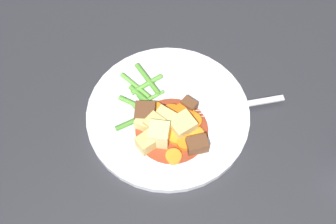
{
  "coord_description": "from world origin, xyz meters",
  "views": [
    {
      "loc": [
        0.28,
        -0.19,
        0.59
      ],
      "look_at": [
        0.0,
        0.0,
        0.01
      ],
      "focal_mm": 43.82,
      "sensor_mm": 36.0,
      "label": 1
    }
  ],
  "objects": [
    {
      "name": "ground_plane",
      "position": [
        0.0,
        0.0,
        0.0
      ],
      "size": [
        3.0,
        3.0,
        0.0
      ],
      "primitive_type": "plane",
      "color": "#2D2D33"
    },
    {
      "name": "dinner_plate",
      "position": [
        0.0,
        0.0,
        0.01
      ],
      "size": [
        0.27,
        0.27,
        0.01
      ],
      "primitive_type": "cylinder",
      "color": "white",
      "rests_on": "ground_plane"
    },
    {
      "name": "stew_sauce",
      "position": [
        0.03,
        -0.01,
        0.01
      ],
      "size": [
        0.12,
        0.12,
        0.0
      ],
      "primitive_type": "cylinder",
      "color": "#93381E",
      "rests_on": "dinner_plate"
    },
    {
      "name": "carrot_slice_0",
      "position": [
        0.04,
        0.02,
        0.02
      ],
      "size": [
        0.04,
        0.04,
        0.01
      ],
      "primitive_type": "cylinder",
      "rotation": [
        0.0,
        0.0,
        5.77
      ],
      "color": "orange",
      "rests_on": "dinner_plate"
    },
    {
      "name": "carrot_slice_1",
      "position": [
        0.02,
        0.02,
        0.02
      ],
      "size": [
        0.04,
        0.04,
        0.01
      ],
      "primitive_type": "cylinder",
      "rotation": [
        0.0,
        0.0,
        4.44
      ],
      "color": "orange",
      "rests_on": "dinner_plate"
    },
    {
      "name": "carrot_slice_2",
      "position": [
        -0.01,
        -0.02,
        0.02
      ],
      "size": [
        0.03,
        0.03,
        0.01
      ],
      "primitive_type": "cylinder",
      "rotation": [
        0.0,
        0.0,
        2.3
      ],
      "color": "orange",
      "rests_on": "dinner_plate"
    },
    {
      "name": "carrot_slice_3",
      "position": [
        0.04,
        -0.01,
        0.02
      ],
      "size": [
        0.05,
        0.05,
        0.01
      ],
      "primitive_type": "cylinder",
      "rotation": [
        0.0,
        0.0,
        5.36
      ],
      "color": "orange",
      "rests_on": "dinner_plate"
    },
    {
      "name": "carrot_slice_4",
      "position": [
        0.07,
        -0.04,
        0.02
      ],
      "size": [
        0.04,
        0.04,
        0.01
      ],
      "primitive_type": "cylinder",
      "rotation": [
        0.0,
        0.0,
        2.35
      ],
      "color": "orange",
      "rests_on": "dinner_plate"
    },
    {
      "name": "carrot_slice_5",
      "position": [
        0.06,
        0.01,
        0.02
      ],
      "size": [
        0.03,
        0.03,
        0.01
      ],
      "primitive_type": "cylinder",
      "rotation": [
        0.0,
        0.0,
        1.89
      ],
      "color": "orange",
      "rests_on": "dinner_plate"
    },
    {
      "name": "carrot_slice_6",
      "position": [
        0.01,
        -0.0,
        0.02
      ],
      "size": [
        0.04,
        0.04,
        0.01
      ],
      "primitive_type": "cylinder",
      "rotation": [
        0.0,
        0.0,
        1.09
      ],
      "color": "orange",
      "rests_on": "dinner_plate"
    },
    {
      "name": "carrot_slice_7",
      "position": [
        0.06,
        -0.01,
        0.02
      ],
      "size": [
        0.03,
        0.03,
        0.01
      ],
      "primitive_type": "cylinder",
      "rotation": [
        0.0,
        0.0,
        4.81
      ],
      "color": "orange",
      "rests_on": "dinner_plate"
    },
    {
      "name": "potato_chunk_0",
      "position": [
        0.02,
        -0.02,
        0.03
      ],
      "size": [
        0.04,
        0.04,
        0.03
      ],
      "primitive_type": "cube",
      "rotation": [
        0.0,
        0.0,
        0.38
      ],
      "color": "#E5CC7A",
      "rests_on": "dinner_plate"
    },
    {
      "name": "potato_chunk_1",
      "position": [
        0.02,
        -0.04,
        0.03
      ],
      "size": [
        0.04,
        0.03,
        0.03
      ],
      "primitive_type": "cube",
      "rotation": [
        0.0,
        0.0,
        1.84
      ],
      "color": "#DBBC6B",
      "rests_on": "dinner_plate"
    },
    {
      "name": "potato_chunk_2",
      "position": [
        0.04,
        -0.0,
        0.03
      ],
      "size": [
        0.03,
        0.04,
        0.03
      ],
      "primitive_type": "cube",
      "rotation": [
        0.0,
        0.0,
        1.55
      ],
      "color": "#E5CC7A",
      "rests_on": "dinner_plate"
    },
    {
      "name": "potato_chunk_3",
      "position": [
        0.03,
        -0.06,
        0.03
      ],
      "size": [
        0.03,
        0.03,
        0.03
      ],
      "primitive_type": "cube",
      "rotation": [
        0.0,
        0.0,
        4.76
      ],
      "color": "#DBBC6B",
      "rests_on": "dinner_plate"
    },
    {
      "name": "potato_chunk_4",
      "position": [
        0.0,
        -0.04,
        0.02
      ],
      "size": [
        0.04,
        0.04,
        0.02
      ],
      "primitive_type": "cube",
      "rotation": [
        0.0,
        0.0,
        2.14
      ],
      "color": "#E5CC7A",
      "rests_on": "dinner_plate"
    },
    {
      "name": "potato_chunk_5",
      "position": [
        0.03,
        -0.04,
        0.03
      ],
      "size": [
        0.04,
        0.04,
        0.04
      ],
      "primitive_type": "cube",
      "rotation": [
        0.0,
        0.0,
        2.4
      ],
      "color": "#EAD68C",
      "rests_on": "dinner_plate"
    },
    {
      "name": "meat_chunk_0",
      "position": [
        -0.01,
        -0.04,
        0.02
      ],
      "size": [
        0.04,
        0.04,
        0.02
      ],
      "primitive_type": "cube",
      "rotation": [
        0.0,
        0.0,
        4.06
      ],
      "color": "brown",
      "rests_on": "dinner_plate"
    },
    {
      "name": "meat_chunk_1",
      "position": [
        0.08,
        0.0,
        0.02
      ],
      "size": [
        0.03,
        0.04,
        0.02
      ],
      "primitive_type": "cube",
      "rotation": [
        0.0,
        0.0,
        1.2
      ],
      "color": "brown",
      "rests_on": "dinner_plate"
    },
    {
      "name": "meat_chunk_2",
      "position": [
        0.01,
        0.03,
        0.02
      ],
      "size": [
        0.03,
        0.02,
        0.02
      ],
      "primitive_type": "cube",
      "rotation": [
        0.0,
        0.0,
        3.45
      ],
      "color": "brown",
      "rests_on": "dinner_plate"
    },
    {
      "name": "green_bean_0",
      "position": [
        -0.04,
        -0.04,
        0.02
      ],
      "size": [
        0.07,
        0.04,
        0.01
      ],
      "primitive_type": "cylinder",
      "rotation": [
        0.0,
        1.57,
        0.49
      ],
      "color": "#599E38",
      "rests_on": "dinner_plate"
    },
    {
      "name": "green_bean_1",
      "position": [
        -0.02,
        -0.02,
        0.02
      ],
      "size": [
        0.06,
        0.02,
        0.01
      ],
      "primitive_type": "cylinder",
      "rotation": [
        0.0,
        1.57,
        0.13
      ],
      "color": "#4C8E33",
      "rests_on": "dinner_plate"
    },
    {
      "name": "green_bean_2",
      "position": [
        -0.07,
        0.01,
        0.02
      ],
      "size": [
        0.07,
        0.01,
        0.01
      ],
      "primitive_type": "cylinder",
      "rotation": [
        0.0,
        1.57,
        -0.03
      ],
      "color": "#599E38",
      "rests_on": "dinner_plate"
    },
    {
      "name": "green_bean_3",
      "position": [
        -0.06,
        -0.0,
        0.02
      ],
      "size": [
        0.01,
        0.06,
        0.01
      ],
      "primitive_type": "cylinder",
      "rotation": [
        0.0,
        1.57,
        1.58
      ],
      "color": "#66AD42",
      "rests_on": "dinner_plate"
    },
    {
      "name": "green_bean_4",
      "position": [
        -0.04,
        -0.01,
        0.02
      ],
      "size": [
        0.01,
        0.06,
        0.01
      ],
      "primitive_type": "cylinder",
      "rotation": [
        0.0,
        1.57,
        1.53
      ],
      "color": "#66AD42",
      "rests_on": "dinner_plate"
    },
    {
      "name": "green_bean_5",
      "position": [
        -0.03,
        -0.02,
        0.02
      ],
      "size": [
        0.08,
        0.02,
        0.01
      ],
      "primitive_type": "cylinder",
      "rotation": [
        0.0,
        1.57,
        0.18
      ],
      "color": "#599E38",
      "rests_on": "dinner_plate"
    },
    {
      "name": "green_bean_6",
      "position": [
        -0.07,
        -0.02,
        0.02
      ],
      "size": [
        0.07,
        0.02,
        0.01
      ],
      "primitive_type": "cylinder",
      "rotation": [
        0.0,
        1.57,
        0.21
      ],
      "color": "#66AD42",
      "rests_on": "dinner_plate"
    },
    {
      "name": "green_bean_7",
      "position": [
        -0.02,
        -0.06,
        0.02
      ],
      "size": [
        0.02,
        0.06,
        0.01
      ],
      "primitive_type": "cylinder",
      "rotation": [
        0.0,
        1.57,
        1.44
      ],
      "color": "#4C8E33",
      "rests_on": "dinner_plate"
    },
    {
      "name": "fork",
      "position": [
        0.05,
        0.09,
        0.01
      ],
      "size": [
        0.08,
        0.17,
        0.0
      ],
      "color": "silver",
      "rests_on": "dinner_plate"
    }
  ]
}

